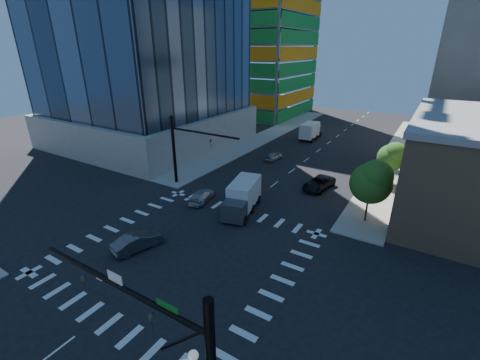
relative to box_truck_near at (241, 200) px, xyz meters
The scene contains 14 objects.
ground 9.13m from the box_truck_near, 92.07° to the right, with size 160.00×160.00×0.00m, color black.
road_markings 9.13m from the box_truck_near, 92.07° to the right, with size 20.00×20.00×0.01m, color silver.
sidewalk_ne 33.33m from the box_truck_near, 68.55° to the left, with size 5.00×60.00×0.15m, color #9A9791.
sidewalk_nw 33.57m from the box_truck_near, 112.48° to the left, with size 5.00×60.00×0.15m, color #9A9791.
construction_building 64.07m from the box_truck_near, 117.66° to the left, with size 25.16×34.50×70.60m.
signal_mast_nw 11.35m from the box_truck_near, 166.41° to the left, with size 10.20×0.40×9.00m.
tree_south 13.63m from the box_truck_near, 21.71° to the left, with size 4.16×4.16×6.82m.
tree_north 21.23m from the box_truck_near, 53.28° to the left, with size 3.54×3.52×5.78m.
car_nb_far 11.95m from the box_truck_near, 64.10° to the left, with size 2.51×5.45×1.51m, color black.
car_sb_near 5.54m from the box_truck_near, behind, with size 1.84×4.54×1.32m, color #BABABA.
car_sb_mid 18.86m from the box_truck_near, 105.09° to the left, with size 1.56×3.88×1.32m, color #A0A4A7.
car_sb_cross 11.80m from the box_truck_near, 111.46° to the right, with size 1.61×4.62×1.52m, color #424347.
box_truck_near is the anchor object (origin of this frame).
box_truck_far 34.21m from the box_truck_near, 97.33° to the left, with size 2.84×6.40×3.33m.
Camera 1 is at (16.81, -18.08, 16.96)m, focal length 24.00 mm.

